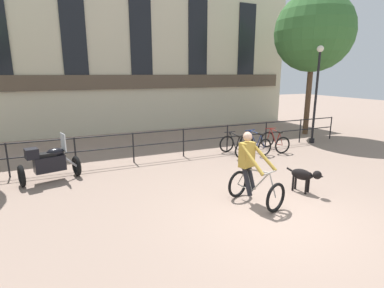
{
  "coord_description": "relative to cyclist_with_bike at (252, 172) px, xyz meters",
  "views": [
    {
      "loc": [
        -4.12,
        -4.76,
        3.03
      ],
      "look_at": [
        -0.7,
        2.86,
        1.05
      ],
      "focal_mm": 28.0,
      "sensor_mm": 36.0,
      "label": 1
    }
  ],
  "objects": [
    {
      "name": "ground_plane",
      "position": [
        0.09,
        -0.78,
        -0.76
      ],
      "size": [
        60.0,
        60.0,
        0.0
      ],
      "primitive_type": "plane",
      "color": "gray"
    },
    {
      "name": "canal_railing",
      "position": [
        0.09,
        4.42,
        -0.05
      ],
      "size": [
        15.05,
        0.05,
        1.05
      ],
      "color": "black",
      "rests_on": "ground_plane"
    },
    {
      "name": "building_facade",
      "position": [
        0.09,
        10.21,
        3.37
      ],
      "size": [
        18.0,
        0.72,
        8.31
      ],
      "color": "beige",
      "rests_on": "ground_plane"
    },
    {
      "name": "cyclist_with_bike",
      "position": [
        0.0,
        0.0,
        0.0
      ],
      "size": [
        0.99,
        1.32,
        1.7
      ],
      "rotation": [
        0.0,
        0.0,
        0.29
      ],
      "color": "black",
      "rests_on": "ground_plane"
    },
    {
      "name": "dog",
      "position": [
        1.62,
        -0.07,
        -0.3
      ],
      "size": [
        0.49,
        0.93,
        0.66
      ],
      "rotation": [
        0.0,
        0.0,
        0.4
      ],
      "color": "black",
      "rests_on": "ground_plane"
    },
    {
      "name": "parked_motorcycle",
      "position": [
        -4.41,
        3.55,
        -0.2
      ],
      "size": [
        1.69,
        0.98,
        1.35
      ],
      "rotation": [
        0.0,
        0.0,
        1.81
      ],
      "color": "black",
      "rests_on": "ground_plane"
    },
    {
      "name": "parked_bicycle_near_lamp",
      "position": [
        1.89,
        3.77,
        -0.41
      ],
      "size": [
        0.7,
        1.13,
        0.86
      ],
      "rotation": [
        0.0,
        0.0,
        3.18
      ],
      "color": "black",
      "rests_on": "ground_plane"
    },
    {
      "name": "parked_bicycle_mid_left",
      "position": [
        2.84,
        3.77,
        -0.41
      ],
      "size": [
        0.76,
        1.17,
        0.86
      ],
      "rotation": [
        0.0,
        0.0,
        3.24
      ],
      "color": "black",
      "rests_on": "ground_plane"
    },
    {
      "name": "parked_bicycle_mid_right",
      "position": [
        3.78,
        3.77,
        -0.41
      ],
      "size": [
        0.77,
        1.17,
        0.86
      ],
      "rotation": [
        0.0,
        0.0,
        3.04
      ],
      "color": "black",
      "rests_on": "ground_plane"
    },
    {
      "name": "street_lamp",
      "position": [
        6.19,
        4.16,
        1.58
      ],
      "size": [
        0.28,
        0.28,
        4.16
      ],
      "color": "black",
      "rests_on": "ground_plane"
    },
    {
      "name": "tree_canalside_right",
      "position": [
        7.44,
        5.84,
        4.16
      ],
      "size": [
        3.73,
        3.73,
        6.8
      ],
      "color": "brown",
      "rests_on": "ground_plane"
    }
  ]
}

